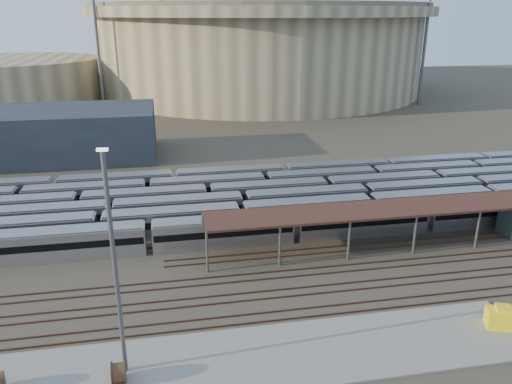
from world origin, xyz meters
name	(u,v)px	position (x,y,z in m)	size (l,w,h in m)	color
ground	(277,271)	(0.00, 0.00, 0.00)	(420.00, 420.00, 0.00)	#383026
apron	(260,358)	(-5.00, -15.00, 0.10)	(50.00, 9.00, 0.20)	gray
subway_trains	(257,201)	(1.05, 18.50, 1.80)	(125.95, 23.90, 3.60)	#ABACB0
inspection_shed	(438,206)	(22.00, 4.00, 4.98)	(60.30, 6.00, 5.30)	#58575C
empty_tracks	(288,293)	(0.00, -5.00, 0.09)	(170.00, 9.62, 0.18)	#4C3323
stadium	(260,46)	(25.00, 140.00, 16.47)	(124.00, 124.00, 32.50)	tan
secondary_arena	(15,80)	(-60.00, 130.00, 7.00)	(56.00, 56.00, 14.00)	tan
service_building	(50,134)	(-35.00, 55.00, 5.00)	(42.00, 20.00, 10.00)	#1E232D
floodlight_0	(97,40)	(-30.00, 110.00, 20.65)	(4.00, 1.00, 38.40)	#58575C
floodlight_2	(425,38)	(70.00, 100.00, 20.65)	(4.00, 1.00, 38.40)	#58575C
floodlight_3	(164,33)	(-10.00, 160.00, 20.65)	(4.00, 1.00, 38.40)	#58575C
cable_reel_east	(119,372)	(-16.79, -15.96, 1.13)	(1.87, 1.87, 1.04)	brown
yard_light_pole	(115,268)	(-16.35, -14.59, 9.89)	(0.82, 0.36, 19.22)	#58575C
yellow_equipment	(502,319)	(18.50, -14.86, 1.09)	(2.85, 1.78, 1.78)	yellow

